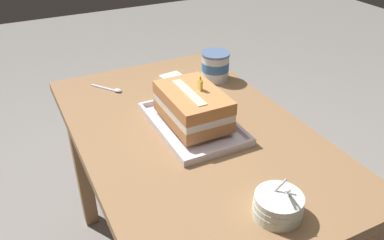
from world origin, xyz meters
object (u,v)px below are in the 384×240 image
Objects in this scene: birthday_cake at (193,106)px; serving_spoon_near_tray at (114,90)px; napkin_pile at (174,78)px; bowl_stack at (278,205)px; foil_tray at (193,124)px; ice_cream_tub at (215,66)px.

birthday_cake is 2.06× the size of serving_spoon_near_tray.
bowl_stack is at bearing -6.11° from napkin_pile.
foil_tray is at bearing -179.64° from bowl_stack.
ice_cream_tub is at bearing 67.12° from napkin_pile.
serving_spoon_near_tray is at bearing -156.58° from birthday_cake.
serving_spoon_near_tray is at bearing -93.12° from napkin_pile.
serving_spoon_near_tray is (-0.08, -0.40, -0.05)m from ice_cream_tub.
foil_tray reaches higher than napkin_pile.
foil_tray reaches higher than serving_spoon_near_tray.
foil_tray is 0.45m from bowl_stack.
ice_cream_tub is at bearing 78.88° from serving_spoon_near_tray.
birthday_cake is 0.45m from bowl_stack.
serving_spoon_near_tray is 1.22× the size of napkin_pile.
birthday_cake is at bearing -90.00° from foil_tray.
foil_tray is 3.30× the size of ice_cream_tub.
ice_cream_tub reaches higher than napkin_pile.
birthday_cake is 2.10× the size of bowl_stack.
bowl_stack is (0.45, 0.00, 0.02)m from foil_tray.
bowl_stack reaches higher than serving_spoon_near_tray.
birthday_cake is at bearing -14.22° from napkin_pile.
ice_cream_tub reaches higher than bowl_stack.
foil_tray is at bearing -14.22° from napkin_pile.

